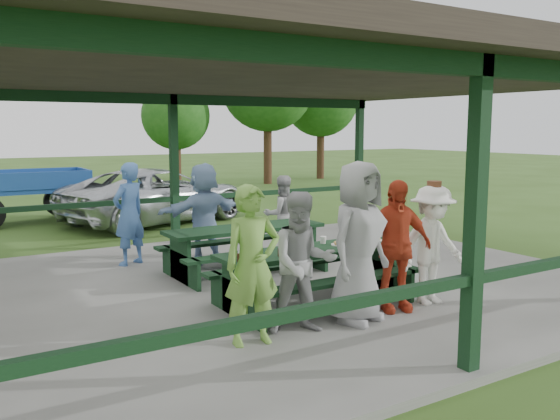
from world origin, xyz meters
TOP-DOWN VIEW (x-y plane):
  - ground at (0.00, 0.00)m, footprint 90.00×90.00m
  - concrete_slab at (0.00, 0.00)m, footprint 10.00×8.00m
  - pavilion_structure at (0.00, 0.00)m, footprint 10.60×8.60m
  - picnic_table_near at (-0.04, -1.20)m, footprint 2.66×1.39m
  - picnic_table_far at (0.01, 0.80)m, footprint 2.62×1.39m
  - table_setting at (-0.19, -1.17)m, footprint 2.40×0.45m
  - contestant_green at (-1.46, -2.08)m, footprint 0.68×0.49m
  - contestant_grey_left at (-0.80, -2.07)m, footprint 0.95×0.84m
  - contestant_grey_mid at (-0.01, -2.09)m, footprint 1.10×0.89m
  - contestant_red at (0.67, -2.00)m, footprint 1.07×0.70m
  - contestant_white_fedora at (1.30, -2.03)m, footprint 1.04×0.61m
  - spectator_lblue at (-0.28, 1.76)m, footprint 1.69×0.84m
  - spectator_blue at (-1.42, 2.33)m, footprint 0.76×0.65m
  - spectator_grey at (1.29, 1.73)m, footprint 0.80×0.68m
  - pickup_truck at (0.84, 7.07)m, footprint 5.55×3.78m
  - farm_trailer at (-2.10, 8.83)m, footprint 4.17×1.89m
  - tree_mid at (4.67, 15.33)m, footprint 2.76×2.76m
  - tree_right at (8.71, 14.84)m, footprint 4.03×4.03m
  - tree_far_right at (12.25, 15.83)m, footprint 3.57×3.57m

SIDE VIEW (x-z plane):
  - ground at x=0.00m, z-range 0.00..0.00m
  - concrete_slab at x=0.00m, z-range 0.00..0.10m
  - picnic_table_far at x=0.01m, z-range 0.20..0.95m
  - picnic_table_near at x=-0.04m, z-range 0.20..0.95m
  - pickup_truck at x=0.84m, z-range 0.00..1.41m
  - farm_trailer at x=-2.10m, z-range -0.01..1.45m
  - spectator_grey at x=1.29m, z-range 0.10..1.57m
  - table_setting at x=-0.19m, z-range 0.83..0.93m
  - contestant_white_fedora at x=1.30m, z-range 0.08..1.73m
  - contestant_grey_left at x=-0.80m, z-range 0.10..1.73m
  - contestant_red at x=0.67m, z-range 0.10..1.79m
  - contestant_green at x=-1.46m, z-range 0.10..1.84m
  - spectator_lblue at x=-0.28m, z-range 0.10..1.85m
  - spectator_blue at x=-1.42m, z-range 0.10..1.86m
  - contestant_grey_mid at x=-0.01m, z-range 0.10..2.05m
  - tree_mid at x=4.67m, z-range 0.75..5.06m
  - pavilion_structure at x=0.00m, z-range 1.55..4.79m
  - tree_far_right at x=12.25m, z-range 0.98..6.56m
  - tree_right at x=8.71m, z-range 1.12..7.42m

